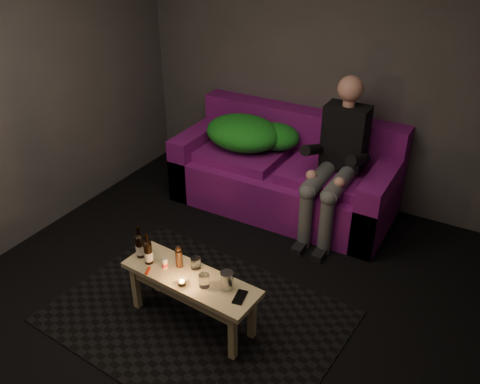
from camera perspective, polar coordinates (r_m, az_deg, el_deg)
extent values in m
plane|color=black|center=(3.95, -4.09, -13.99)|extent=(4.50, 4.50, 0.00)
plane|color=#494749|center=(5.07, 9.79, 13.12)|extent=(4.00, 0.00, 4.00)
cube|color=black|center=(3.96, -4.87, -13.76)|extent=(2.20, 1.68, 0.01)
cube|color=#6E0E65|center=(5.14, 4.90, 0.65)|extent=(2.15, 0.97, 0.45)
cube|color=#6E0E65|center=(5.24, 6.84, 6.78)|extent=(2.15, 0.24, 0.47)
cube|color=#6E0E65|center=(5.51, -4.20, 4.07)|extent=(0.22, 0.97, 0.67)
cube|color=#6E0E65|center=(4.83, 15.39, -1.05)|extent=(0.22, 0.97, 0.67)
cube|color=#6E0E65|center=(5.15, 0.22, 4.22)|extent=(0.81, 0.65, 0.11)
cube|color=#6E0E65|center=(4.82, 9.61, 1.85)|extent=(0.81, 0.65, 0.11)
ellipsoid|color=#167C1E|center=(5.11, 0.37, 6.66)|extent=(0.77, 0.60, 0.32)
ellipsoid|color=#167C1E|center=(5.12, 4.15, 6.23)|extent=(0.47, 0.39, 0.26)
ellipsoid|color=#167C1E|center=(5.35, -1.18, 6.90)|extent=(0.34, 0.28, 0.17)
cube|color=black|center=(4.72, 11.73, 6.09)|extent=(0.39, 0.24, 0.59)
sphere|color=#DD998A|center=(4.56, 12.32, 11.28)|extent=(0.23, 0.23, 0.23)
cylinder|color=#484C52|center=(4.59, 8.83, 1.48)|extent=(0.15, 0.54, 0.15)
cylinder|color=#484C52|center=(4.54, 11.09, 0.90)|extent=(0.15, 0.54, 0.15)
cylinder|color=#484C52|center=(4.54, 7.32, -3.15)|extent=(0.12, 0.12, 0.55)
cylinder|color=#484C52|center=(4.48, 9.60, -3.80)|extent=(0.12, 0.12, 0.55)
cube|color=black|center=(4.62, 6.81, -6.05)|extent=(0.10, 0.24, 0.06)
cube|color=black|center=(4.57, 9.05, -6.72)|extent=(0.10, 0.24, 0.06)
cube|color=tan|center=(3.66, -5.58, -9.66)|extent=(1.07, 0.41, 0.04)
cube|color=tan|center=(3.71, -5.53, -10.45)|extent=(0.93, 0.33, 0.09)
cube|color=tan|center=(3.98, -11.60, -10.47)|extent=(0.05, 0.05, 0.39)
cube|color=tan|center=(4.10, -9.28, -8.76)|extent=(0.05, 0.05, 0.39)
cube|color=tan|center=(3.54, -0.82, -15.99)|extent=(0.05, 0.05, 0.39)
cube|color=tan|center=(3.68, 1.35, -13.78)|extent=(0.05, 0.05, 0.39)
cylinder|color=black|center=(3.84, -11.16, -6.02)|extent=(0.06, 0.06, 0.18)
cylinder|color=white|center=(3.86, -11.12, -6.34)|extent=(0.07, 0.07, 0.07)
cone|color=black|center=(3.78, -11.31, -4.77)|extent=(0.06, 0.06, 0.03)
cylinder|color=black|center=(3.77, -11.36, -4.42)|extent=(0.02, 0.02, 0.08)
cylinder|color=black|center=(3.77, -10.26, -6.76)|extent=(0.06, 0.06, 0.17)
cylinder|color=white|center=(3.78, -10.23, -7.07)|extent=(0.06, 0.06, 0.07)
cone|color=black|center=(3.71, -10.40, -5.54)|extent=(0.06, 0.06, 0.03)
cylinder|color=black|center=(3.69, -10.44, -5.20)|extent=(0.02, 0.02, 0.08)
cylinder|color=silver|center=(3.72, -8.44, -7.93)|extent=(0.04, 0.04, 0.08)
cylinder|color=black|center=(3.71, -6.86, -7.44)|extent=(0.05, 0.05, 0.14)
cylinder|color=white|center=(3.70, -5.00, -7.95)|extent=(0.09, 0.09, 0.09)
cylinder|color=white|center=(3.57, -6.55, -10.05)|extent=(0.06, 0.06, 0.04)
sphere|color=orange|center=(3.57, -6.56, -9.91)|extent=(0.02, 0.02, 0.02)
cylinder|color=white|center=(3.54, -4.05, -9.89)|extent=(0.10, 0.10, 0.10)
cylinder|color=#ADB0B4|center=(3.50, -1.49, -9.88)|extent=(0.12, 0.12, 0.13)
cube|color=black|center=(3.47, 0.00, -11.72)|extent=(0.10, 0.15, 0.01)
cube|color=#B4230B|center=(3.73, -10.31, -8.69)|extent=(0.05, 0.08, 0.01)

